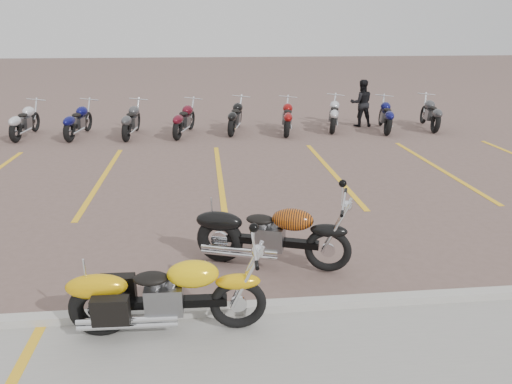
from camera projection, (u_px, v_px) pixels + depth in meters
ground at (229, 245)px, 8.00m from camera, size 100.00×100.00×0.00m
curb at (238, 309)px, 6.09m from camera, size 60.00×0.18×0.12m
parking_stripes at (220, 175)px, 11.77m from camera, size 38.00×5.50×0.01m
yellow_cruiser at (164, 297)px, 5.60m from camera, size 2.22×0.34×0.91m
flame_cruiser at (269, 237)px, 7.16m from camera, size 2.19×0.87×0.93m
person_b at (361, 103)px, 17.20m from camera, size 0.81×0.64×1.60m
bg_bike_row at (184, 117)px, 16.09m from camera, size 17.43×2.07×1.10m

